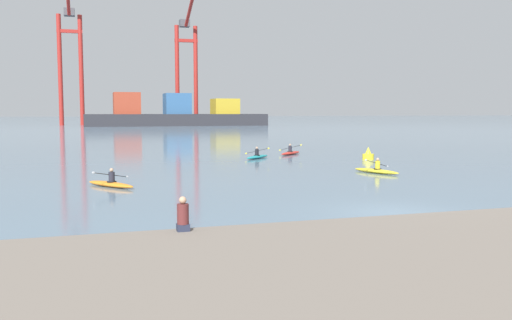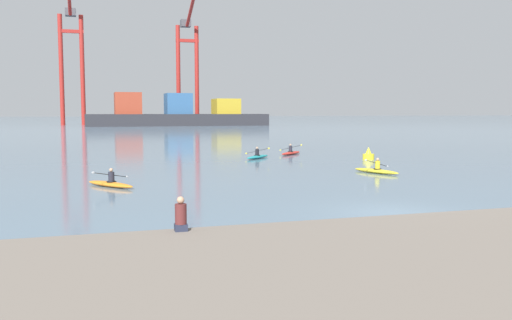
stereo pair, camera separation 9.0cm
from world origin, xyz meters
TOP-DOWN VIEW (x-y plane):
  - ground_plane at (0.00, 0.00)m, footprint 800.00×800.00m
  - container_barge at (10.75, 125.07)m, footprint 47.11×10.54m
  - gantry_crane_west at (-15.60, 138.01)m, footprint 6.63×18.21m
  - gantry_crane_west_mid at (15.80, 136.69)m, footprint 6.54×17.33m
  - channel_buoy at (10.09, 20.31)m, footprint 0.90×0.90m
  - kayak_teal at (2.04, 23.88)m, footprint 2.82×2.84m
  - kayak_red at (6.00, 26.79)m, footprint 2.89×2.77m
  - kayak_yellow at (5.99, 11.82)m, footprint 2.11×3.39m
  - kayak_orange at (-9.88, 10.34)m, footprint 2.48×3.10m
  - seated_onlooker at (-8.57, -3.98)m, footprint 0.32×0.30m

SIDE VIEW (x-z plane):
  - ground_plane at x=0.00m, z-range 0.00..0.00m
  - kayak_teal at x=2.04m, z-range -0.30..0.65m
  - kayak_red at x=6.00m, z-range -0.30..0.65m
  - kayak_yellow at x=5.99m, z-range -0.30..0.65m
  - kayak_orange at x=-9.88m, z-range -0.30..0.65m
  - channel_buoy at x=10.09m, z-range -0.14..0.86m
  - seated_onlooker at x=-8.57m, z-range 0.68..1.58m
  - container_barge at x=10.75m, z-range -1.44..7.16m
  - gantry_crane_west_mid at x=15.80m, z-range 0.76..36.01m
  - gantry_crane_west at x=-15.60m, z-range -0.39..39.85m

